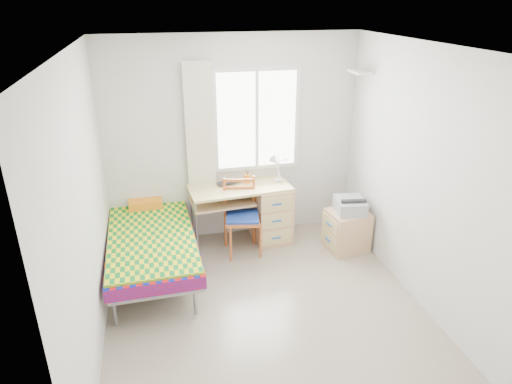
{
  "coord_description": "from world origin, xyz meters",
  "views": [
    {
      "loc": [
        -0.97,
        -3.72,
        2.99
      ],
      "look_at": [
        0.02,
        0.55,
        1.09
      ],
      "focal_mm": 32.0,
      "sensor_mm": 36.0,
      "label": 1
    }
  ],
  "objects_px": {
    "bed": "(151,235)",
    "chair": "(242,212)",
    "desk": "(265,210)",
    "cabinet": "(347,231)",
    "printer": "(350,205)"
  },
  "relations": [
    {
      "from": "chair",
      "to": "bed",
      "type": "bearing_deg",
      "value": -160.91
    },
    {
      "from": "chair",
      "to": "cabinet",
      "type": "xyz_separation_m",
      "value": [
        1.29,
        -0.27,
        -0.27
      ]
    },
    {
      "from": "bed",
      "to": "chair",
      "type": "height_order",
      "value": "chair"
    },
    {
      "from": "bed",
      "to": "chair",
      "type": "xyz_separation_m",
      "value": [
        1.11,
        0.16,
        0.1
      ]
    },
    {
      "from": "chair",
      "to": "cabinet",
      "type": "bearing_deg",
      "value": -0.92
    },
    {
      "from": "bed",
      "to": "cabinet",
      "type": "relative_size",
      "value": 3.9
    },
    {
      "from": "desk",
      "to": "cabinet",
      "type": "height_order",
      "value": "desk"
    },
    {
      "from": "printer",
      "to": "bed",
      "type": "bearing_deg",
      "value": -173.89
    },
    {
      "from": "bed",
      "to": "chair",
      "type": "distance_m",
      "value": 1.13
    },
    {
      "from": "desk",
      "to": "cabinet",
      "type": "relative_size",
      "value": 2.44
    },
    {
      "from": "printer",
      "to": "chair",
      "type": "bearing_deg",
      "value": 177.34
    },
    {
      "from": "desk",
      "to": "printer",
      "type": "bearing_deg",
      "value": -31.08
    },
    {
      "from": "bed",
      "to": "chair",
      "type": "bearing_deg",
      "value": 6.69
    },
    {
      "from": "bed",
      "to": "desk",
      "type": "distance_m",
      "value": 1.51
    },
    {
      "from": "cabinet",
      "to": "printer",
      "type": "xyz_separation_m",
      "value": [
        0.02,
        0.01,
        0.35
      ]
    }
  ]
}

